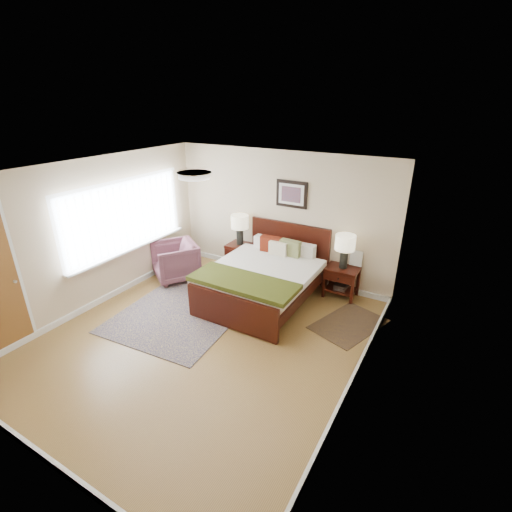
# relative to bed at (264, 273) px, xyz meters

# --- Properties ---
(floor) EXTENTS (5.00, 5.00, 0.00)m
(floor) POSITION_rel_bed_xyz_m (-0.23, -1.45, -0.53)
(floor) COLOR olive
(floor) RESTS_ON ground
(back_wall) EXTENTS (4.50, 0.04, 2.50)m
(back_wall) POSITION_rel_bed_xyz_m (-0.23, 1.05, 0.72)
(back_wall) COLOR #C7B190
(back_wall) RESTS_ON ground
(front_wall) EXTENTS (4.50, 0.04, 2.50)m
(front_wall) POSITION_rel_bed_xyz_m (-0.23, -3.95, 0.72)
(front_wall) COLOR #C7B190
(front_wall) RESTS_ON ground
(left_wall) EXTENTS (0.04, 5.00, 2.50)m
(left_wall) POSITION_rel_bed_xyz_m (-2.48, -1.45, 0.72)
(left_wall) COLOR #C7B190
(left_wall) RESTS_ON ground
(right_wall) EXTENTS (0.04, 5.00, 2.50)m
(right_wall) POSITION_rel_bed_xyz_m (2.02, -1.45, 0.72)
(right_wall) COLOR #C7B190
(right_wall) RESTS_ON ground
(ceiling) EXTENTS (4.50, 5.00, 0.02)m
(ceiling) POSITION_rel_bed_xyz_m (-0.23, -1.45, 1.97)
(ceiling) COLOR white
(ceiling) RESTS_ON back_wall
(window) EXTENTS (0.11, 2.72, 1.32)m
(window) POSITION_rel_bed_xyz_m (-2.43, -0.75, 0.85)
(window) COLOR silver
(window) RESTS_ON left_wall
(ceil_fixture) EXTENTS (0.44, 0.44, 0.08)m
(ceil_fixture) POSITION_rel_bed_xyz_m (-0.23, -1.45, 1.94)
(ceil_fixture) COLOR white
(ceil_fixture) RESTS_ON ceiling
(bed) EXTENTS (1.76, 2.13, 1.15)m
(bed) POSITION_rel_bed_xyz_m (0.00, 0.00, 0.00)
(bed) COLOR #370E08
(bed) RESTS_ON ground
(wall_art) EXTENTS (0.62, 0.05, 0.50)m
(wall_art) POSITION_rel_bed_xyz_m (0.00, 1.02, 1.19)
(wall_art) COLOR black
(wall_art) RESTS_ON back_wall
(nightstand_left) EXTENTS (0.50, 0.45, 0.60)m
(nightstand_left) POSITION_rel_bed_xyz_m (-1.02, 0.80, -0.06)
(nightstand_left) COLOR #370E08
(nightstand_left) RESTS_ON ground
(nightstand_right) EXTENTS (0.58, 0.43, 0.57)m
(nightstand_right) POSITION_rel_bed_xyz_m (1.15, 0.81, -0.17)
(nightstand_right) COLOR #370E08
(nightstand_right) RESTS_ON ground
(lamp_left) EXTENTS (0.35, 0.35, 0.61)m
(lamp_left) POSITION_rel_bed_xyz_m (-1.02, 0.82, 0.50)
(lamp_left) COLOR black
(lamp_left) RESTS_ON nightstand_left
(lamp_right) EXTENTS (0.35, 0.35, 0.61)m
(lamp_right) POSITION_rel_bed_xyz_m (1.15, 0.82, 0.47)
(lamp_right) COLOR black
(lamp_right) RESTS_ON nightstand_right
(armchair) EXTENTS (1.13, 1.13, 0.75)m
(armchair) POSITION_rel_bed_xyz_m (-1.95, -0.12, -0.15)
(armchair) COLOR brown
(armchair) RESTS_ON ground
(rug_persian) EXTENTS (2.09, 2.81, 0.01)m
(rug_persian) POSITION_rel_bed_xyz_m (-1.02, -0.86, -0.52)
(rug_persian) COLOR #0D0C3C
(rug_persian) RESTS_ON ground
(rug_navy) EXTENTS (1.13, 1.38, 0.01)m
(rug_navy) POSITION_rel_bed_xyz_m (1.57, -0.01, -0.52)
(rug_navy) COLOR black
(rug_navy) RESTS_ON ground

